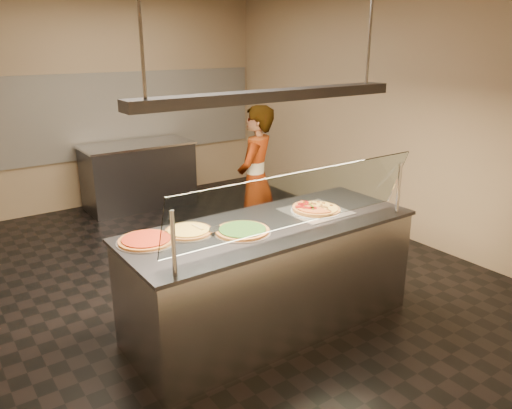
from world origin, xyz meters
TOP-DOWN VIEW (x-y plane):
  - ground at (0.00, 0.00)m, footprint 5.00×6.00m
  - wall_back at (0.00, 3.01)m, footprint 5.00×0.02m
  - wall_front at (0.00, -3.01)m, footprint 5.00×0.02m
  - wall_right at (2.51, 0.00)m, footprint 0.02×6.00m
  - tile_band at (0.00, 2.98)m, footprint 4.90×0.02m
  - serving_counter at (-0.08, -1.17)m, footprint 2.44×0.94m
  - sneeze_guard at (-0.08, -1.51)m, footprint 2.20×0.18m
  - perforated_tray at (0.43, -1.14)m, footprint 0.50×0.50m
  - half_pizza_pepperoni at (0.33, -1.14)m, footprint 0.22×0.41m
  - half_pizza_sausage at (0.53, -1.14)m, footprint 0.21×0.41m
  - pizza_spinach at (-0.37, -1.19)m, footprint 0.45×0.45m
  - pizza_cheese at (-0.71, -0.95)m, footprint 0.40×0.40m
  - pizza_tomato at (-1.05, -0.94)m, footprint 0.44×0.44m
  - pizza_spatula at (-0.60, -1.00)m, footprint 0.19×0.23m
  - prep_table at (0.30, 2.55)m, footprint 1.56×0.74m
  - worker at (0.75, 0.23)m, footprint 0.73×0.68m
  - heat_lamp_housing at (-0.08, -1.17)m, footprint 2.30×0.18m
  - lamp_rod_left at (-1.08, -1.17)m, footprint 0.02×0.02m
  - lamp_rod_right at (0.92, -1.17)m, footprint 0.02×0.02m

SIDE VIEW (x-z plane):
  - ground at x=0.00m, z-range -0.02..0.00m
  - serving_counter at x=-0.08m, z-range 0.00..0.93m
  - prep_table at x=0.30m, z-range 0.00..0.93m
  - worker at x=0.75m, z-range 0.00..1.68m
  - perforated_tray at x=0.43m, z-range 0.93..0.94m
  - pizza_cheese at x=-0.71m, z-range 0.93..0.96m
  - pizza_tomato at x=-1.05m, z-range 0.93..0.96m
  - pizza_spinach at x=-0.37m, z-range 0.93..0.96m
  - half_pizza_sausage at x=0.53m, z-range 0.94..0.98m
  - pizza_spatula at x=-0.60m, z-range 0.95..0.97m
  - half_pizza_pepperoni at x=0.33m, z-range 0.94..0.99m
  - sneeze_guard at x=-0.08m, z-range 0.96..1.49m
  - tile_band at x=0.00m, z-range 0.70..1.90m
  - wall_back at x=0.00m, z-range 0.00..3.00m
  - wall_front at x=0.00m, z-range 0.00..3.00m
  - wall_right at x=2.51m, z-range 0.00..3.00m
  - heat_lamp_housing at x=-0.08m, z-range 1.91..1.99m
  - lamp_rod_left at x=-1.08m, z-range 1.99..3.00m
  - lamp_rod_right at x=0.92m, z-range 1.99..3.00m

